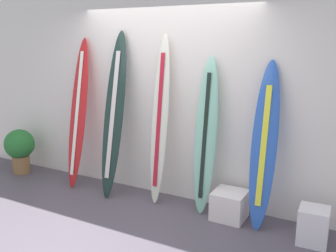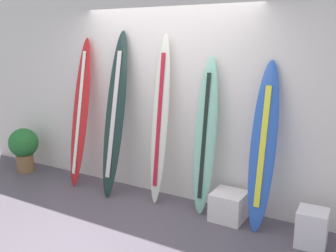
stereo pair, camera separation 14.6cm
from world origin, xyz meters
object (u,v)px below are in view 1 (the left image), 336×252
surfboard_cobalt (264,147)px  display_block_left (313,226)px  surfboard_crimson (78,114)px  surfboard_ivory (160,122)px  surfboard_charcoal (114,116)px  surfboard_seafoam (206,137)px  display_block_center (230,205)px  potted_plant (20,147)px

surfboard_cobalt → display_block_left: (0.60, -0.16, -0.73)m
surfboard_crimson → surfboard_ivory: surfboard_ivory is taller
surfboard_cobalt → surfboard_charcoal: bearing=-178.5°
surfboard_charcoal → surfboard_crimson: bearing=178.0°
surfboard_charcoal → display_block_left: bearing=-2.3°
surfboard_seafoam → surfboard_cobalt: size_ratio=1.02×
display_block_left → display_block_center: size_ratio=1.02×
potted_plant → display_block_center: bearing=1.4°
surfboard_cobalt → potted_plant: bearing=-178.2°
surfboard_cobalt → display_block_left: size_ratio=4.84×
display_block_left → surfboard_cobalt: bearing=165.3°
surfboard_charcoal → surfboard_ivory: surfboard_charcoal is taller
surfboard_ivory → surfboard_seafoam: size_ratio=1.13×
surfboard_crimson → display_block_left: surfboard_crimson is taller
surfboard_seafoam → display_block_left: size_ratio=4.92×
surfboard_ivory → surfboard_seafoam: bearing=0.5°
surfboard_seafoam → display_block_left: (1.32, -0.19, -0.75)m
surfboard_charcoal → surfboard_ivory: size_ratio=1.02×
potted_plant → surfboard_ivory: bearing=3.4°
surfboard_charcoal → surfboard_ivory: (0.66, 0.08, -0.03)m
surfboard_crimson → surfboard_seafoam: (1.95, 0.06, -0.10)m
surfboard_ivory → display_block_left: size_ratio=5.57×
surfboard_ivory → potted_plant: 2.57m
surfboard_ivory → potted_plant: (-2.49, -0.15, -0.65)m
surfboard_seafoam → display_block_center: surfboard_seafoam is taller
surfboard_crimson → surfboard_seafoam: 1.95m
surfboard_seafoam → potted_plant: (-3.12, -0.16, -0.52)m
surfboard_charcoal → surfboard_seafoam: size_ratio=1.16×
surfboard_ivory → display_block_center: bearing=-3.8°
potted_plant → display_block_left: bearing=-0.4°
display_block_left → surfboard_seafoam: bearing=171.8°
surfboard_ivory → display_block_left: (1.95, -0.18, -0.87)m
surfboard_charcoal → display_block_center: (1.66, 0.01, -0.93)m
surfboard_crimson → display_block_left: size_ratio=5.46×
surfboard_charcoal → surfboard_cobalt: surfboard_charcoal is taller
surfboard_ivory → surfboard_seafoam: 0.65m
surfboard_charcoal → potted_plant: (-1.82, -0.07, -0.68)m
surfboard_cobalt → potted_plant: size_ratio=2.65×
display_block_left → potted_plant: 4.44m
display_block_center → surfboard_seafoam: bearing=168.8°
surfboard_crimson → surfboard_ivory: size_ratio=0.98×
display_block_left → display_block_center: bearing=172.9°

